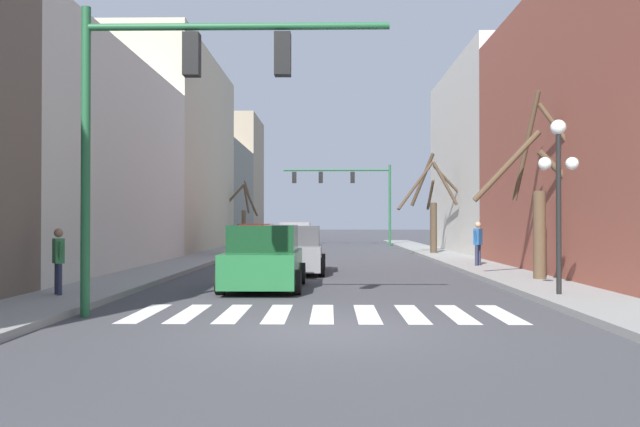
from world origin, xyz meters
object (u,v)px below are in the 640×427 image
traffic_signal_near (173,93)px  traffic_signal_far (349,185)px  car_at_intersection (256,241)px  street_tree_left_far (243,213)px  street_lamp_right_corner (558,170)px  car_parked_right_far (264,259)px  pedestrian_waiting_at_curb (478,240)px  pedestrian_crossing_street (58,255)px  street_tree_right_mid (433,205)px  street_tree_right_near (540,201)px  car_parked_left_far (296,238)px  car_driving_toward_lane (294,251)px

traffic_signal_near → traffic_signal_far: traffic_signal_far is taller
car_at_intersection → street_tree_left_far: street_tree_left_far is taller
street_lamp_right_corner → car_parked_right_far: size_ratio=0.97×
street_lamp_right_corner → car_at_intersection: size_ratio=0.88×
car_at_intersection → pedestrian_waiting_at_curb: (9.61, -8.63, 0.35)m
car_parked_right_far → street_tree_left_far: bearing=-170.9°
traffic_signal_far → pedestrian_waiting_at_curb: size_ratio=4.79×
traffic_signal_far → street_lamp_right_corner: 32.34m
pedestrian_waiting_at_curb → street_tree_left_far: (-11.96, 20.58, 1.25)m
pedestrian_waiting_at_curb → pedestrian_crossing_street: pedestrian_waiting_at_curb is taller
pedestrian_crossing_street → street_tree_left_far: street_tree_left_far is taller
car_parked_right_far → street_tree_right_mid: size_ratio=0.78×
traffic_signal_near → street_tree_right_mid: traffic_signal_near is taller
traffic_signal_near → street_tree_left_far: bearing=95.5°
pedestrian_crossing_street → street_tree_right_near: street_tree_right_near is taller
pedestrian_waiting_at_curb → street_tree_left_far: size_ratio=0.36×
car_parked_left_far → street_tree_left_far: street_tree_left_far is taller
traffic_signal_far → car_parked_right_far: (-3.25, -29.74, -3.76)m
traffic_signal_far → street_tree_left_far: traffic_signal_far is taller
street_lamp_right_corner → car_driving_toward_lane: 10.25m
street_tree_right_near → street_tree_right_mid: bearing=92.9°
street_lamp_right_corner → pedestrian_waiting_at_curb: street_lamp_right_corner is taller
pedestrian_waiting_at_curb → street_tree_right_mid: size_ratio=0.31×
pedestrian_waiting_at_curb → street_tree_left_far: street_tree_left_far is taller
car_parked_right_far → traffic_signal_near: bearing=-14.2°
car_driving_toward_lane → street_tree_right_near: bearing=65.2°
traffic_signal_far → street_tree_right_near: traffic_signal_far is taller
traffic_signal_far → car_parked_left_far: size_ratio=1.66×
traffic_signal_near → street_tree_right_mid: (8.61, 21.56, -1.68)m
pedestrian_crossing_street → street_tree_right_mid: 22.64m
car_at_intersection → street_tree_left_far: bearing=11.1°
street_tree_left_far → street_tree_right_near: 28.87m
car_parked_left_far → pedestrian_crossing_street: size_ratio=3.13×
street_lamp_right_corner → car_at_intersection: bearing=117.3°
street_tree_left_far → street_tree_right_near: (12.52, -26.01, 0.07)m
pedestrian_crossing_street → street_tree_right_mid: size_ratio=0.29×
traffic_signal_far → pedestrian_crossing_street: traffic_signal_far is taller
car_parked_left_far → car_parked_right_far: (0.33, -21.57, -0.02)m
car_driving_toward_lane → traffic_signal_near: bearing=-10.1°
car_driving_toward_lane → street_tree_left_far: bearing=-167.6°
traffic_signal_near → pedestrian_waiting_at_curb: 15.26m
car_parked_left_far → pedestrian_crossing_street: 24.55m
traffic_signal_far → car_parked_right_far: size_ratio=1.91×
car_parked_left_far → pedestrian_waiting_at_curb: 16.51m
pedestrian_waiting_at_curb → street_tree_right_mid: (-0.19, 9.51, 1.55)m
pedestrian_crossing_street → street_tree_right_near: 13.41m
car_driving_toward_lane → car_at_intersection: 10.90m
traffic_signal_far → car_parked_left_far: (-3.58, -8.17, -3.74)m
car_driving_toward_lane → street_tree_left_far: (-4.97, 22.52, 1.61)m
car_driving_toward_lane → street_tree_right_mid: street_tree_right_mid is taller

